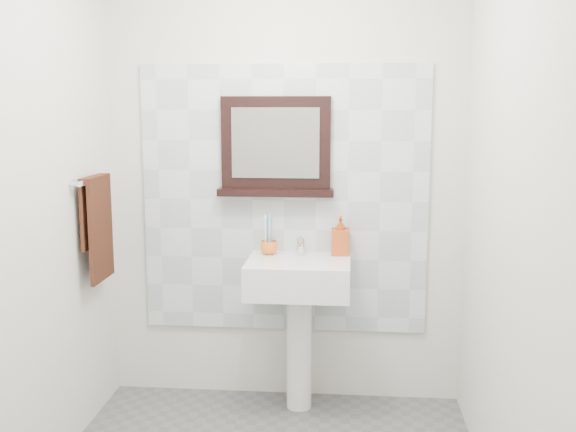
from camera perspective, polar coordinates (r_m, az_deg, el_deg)
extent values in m
cube|color=silver|center=(3.78, -0.32, 2.88)|extent=(2.00, 0.01, 2.50)
cube|color=silver|center=(1.63, -7.77, -5.98)|extent=(2.00, 0.01, 2.50)
cube|color=silver|center=(3.00, -21.88, 0.47)|extent=(0.01, 2.20, 2.50)
cube|color=silver|center=(2.74, 18.60, -0.11)|extent=(0.01, 2.20, 2.50)
cube|color=silver|center=(3.78, -0.34, 1.35)|extent=(1.60, 0.02, 1.50)
cylinder|color=white|center=(3.81, 0.95, -11.19)|extent=(0.14, 0.14, 0.68)
cube|color=white|center=(3.62, 0.90, -5.14)|extent=(0.55, 0.44, 0.18)
cylinder|color=silver|center=(3.58, 0.87, -4.06)|extent=(0.32, 0.32, 0.02)
cylinder|color=#4C4C4F|center=(3.58, 0.87, -3.89)|extent=(0.04, 0.04, 0.00)
cylinder|color=silver|center=(3.73, 1.07, -2.56)|extent=(0.04, 0.04, 0.09)
cylinder|color=silver|center=(3.69, 1.02, -2.40)|extent=(0.02, 0.10, 0.02)
cube|color=silver|center=(3.74, 1.09, -1.76)|extent=(0.02, 0.07, 0.01)
imported|color=orange|center=(3.73, -1.62, -2.69)|extent=(0.11, 0.11, 0.08)
cylinder|color=white|center=(3.71, -1.92, -1.70)|extent=(0.01, 0.01, 0.19)
cube|color=white|center=(3.69, -1.93, -0.13)|extent=(0.01, 0.01, 0.03)
cylinder|color=#4E83B2|center=(3.71, -1.40, -1.71)|extent=(0.01, 0.01, 0.19)
cube|color=#4E83B2|center=(3.69, -1.40, -0.14)|extent=(0.01, 0.01, 0.03)
cylinder|color=white|center=(3.73, -1.59, -1.63)|extent=(0.01, 0.01, 0.19)
cube|color=white|center=(3.72, -1.60, -0.07)|extent=(0.01, 0.01, 0.03)
cylinder|color=#4E83B2|center=(3.73, -1.76, -1.64)|extent=(0.01, 0.01, 0.19)
cube|color=#4E83B2|center=(3.71, -1.77, -0.08)|extent=(0.01, 0.01, 0.03)
imported|color=#B12414|center=(3.72, 4.45, -1.66)|extent=(0.10, 0.10, 0.21)
cube|color=black|center=(3.73, -1.03, 6.23)|extent=(0.60, 0.06, 0.51)
cube|color=#99999E|center=(3.69, -1.08, 6.20)|extent=(0.48, 0.01, 0.38)
cube|color=black|center=(3.73, -1.05, 2.02)|extent=(0.64, 0.11, 0.04)
cylinder|color=silver|center=(3.61, -16.05, 2.97)|extent=(0.03, 0.40, 0.03)
cylinder|color=silver|center=(3.45, -17.65, 2.60)|extent=(0.05, 0.02, 0.02)
cylinder|color=silver|center=(3.80, -15.45, 3.30)|extent=(0.05, 0.02, 0.02)
cube|color=#33180E|center=(3.64, -15.57, -1.26)|extent=(0.02, 0.30, 0.52)
cube|color=#33180E|center=(3.64, -16.22, 0.15)|extent=(0.02, 0.30, 0.34)
cube|color=#33180E|center=(3.61, -16.06, 3.04)|extent=(0.06, 0.30, 0.03)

